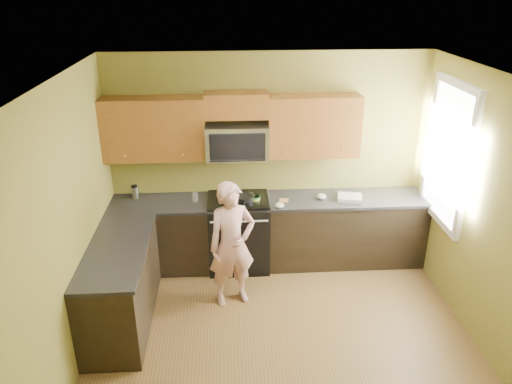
{
  "coord_description": "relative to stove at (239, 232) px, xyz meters",
  "views": [
    {
      "loc": [
        -0.54,
        -3.88,
        3.47
      ],
      "look_at": [
        -0.2,
        1.3,
        1.2
      ],
      "focal_mm": 34.25,
      "sensor_mm": 36.0,
      "label": 1
    }
  ],
  "objects": [
    {
      "name": "napkin_b",
      "position": [
        1.05,
        -0.01,
        0.48
      ],
      "size": [
        0.15,
        0.16,
        0.07
      ],
      "primitive_type": "ellipsoid",
      "rotation": [
        0.0,
        0.0,
        0.23
      ],
      "color": "silver",
      "rests_on": "countertop_back"
    },
    {
      "name": "countertop_back",
      "position": [
        0.4,
        0.01,
        0.43
      ],
      "size": [
        4.0,
        0.62,
        0.04
      ],
      "primitive_type": "cube",
      "color": "black",
      "rests_on": "cabinet_back_run"
    },
    {
      "name": "dish_towel",
      "position": [
        1.41,
        -0.05,
        0.47
      ],
      "size": [
        0.34,
        0.3,
        0.05
      ],
      "primitive_type": "cube",
      "rotation": [
        0.0,
        0.0,
        -0.22
      ],
      "color": "silver",
      "rests_on": "countertop_back"
    },
    {
      "name": "woman",
      "position": [
        -0.1,
        -0.78,
        0.27
      ],
      "size": [
        0.62,
        0.5,
        1.48
      ],
      "primitive_type": "imported",
      "rotation": [
        0.0,
        0.0,
        0.31
      ],
      "color": "#CE6B67",
      "rests_on": "floor"
    },
    {
      "name": "wall_left",
      "position": [
        -1.6,
        -1.68,
        0.88
      ],
      "size": [
        0.0,
        4.0,
        4.0
      ],
      "primitive_type": "plane",
      "rotation": [
        1.57,
        0.0,
        1.57
      ],
      "color": "olive",
      "rests_on": "ground"
    },
    {
      "name": "ceiling",
      "position": [
        0.4,
        -1.68,
        2.23
      ],
      "size": [
        4.0,
        4.0,
        0.0
      ],
      "primitive_type": "plane",
      "rotation": [
        3.14,
        0.0,
        0.0
      ],
      "color": "white",
      "rests_on": "ground"
    },
    {
      "name": "frying_pan",
      "position": [
        0.09,
        -0.03,
        0.47
      ],
      "size": [
        0.28,
        0.45,
        0.06
      ],
      "primitive_type": null,
      "rotation": [
        0.0,
        0.0,
        -0.09
      ],
      "color": "black",
      "rests_on": "stove"
    },
    {
      "name": "toast_slice",
      "position": [
        0.57,
        -0.04,
        0.45
      ],
      "size": [
        0.13,
        0.13,
        0.01
      ],
      "primitive_type": "cube",
      "rotation": [
        0.0,
        0.0,
        -0.21
      ],
      "color": "#B27F47",
      "rests_on": "countertop_back"
    },
    {
      "name": "wall_back",
      "position": [
        0.4,
        0.32,
        0.88
      ],
      "size": [
        4.0,
        0.0,
        4.0
      ],
      "primitive_type": "plane",
      "rotation": [
        1.57,
        0.0,
        0.0
      ],
      "color": "olive",
      "rests_on": "ground"
    },
    {
      "name": "upper_cab_right",
      "position": [
        0.94,
        0.16,
        0.97
      ],
      "size": [
        1.12,
        0.33,
        0.75
      ],
      "primitive_type": null,
      "color": "brown",
      "rests_on": "wall_back"
    },
    {
      "name": "cabinet_left_run",
      "position": [
        -1.3,
        -1.08,
        -0.03
      ],
      "size": [
        0.6,
        1.6,
        0.88
      ],
      "primitive_type": "cube",
      "color": "black",
      "rests_on": "floor"
    },
    {
      "name": "window",
      "position": [
        2.38,
        -0.48,
        1.17
      ],
      "size": [
        0.06,
        1.06,
        1.66
      ],
      "primitive_type": null,
      "color": "white",
      "rests_on": "wall_right"
    },
    {
      "name": "wall_right",
      "position": [
        2.4,
        -1.68,
        0.88
      ],
      "size": [
        0.0,
        4.0,
        4.0
      ],
      "primitive_type": "plane",
      "rotation": [
        1.57,
        0.0,
        -1.57
      ],
      "color": "olive",
      "rests_on": "ground"
    },
    {
      "name": "floor",
      "position": [
        0.4,
        -1.68,
        -0.47
      ],
      "size": [
        4.0,
        4.0,
        0.0
      ],
      "primitive_type": "plane",
      "color": "brown",
      "rests_on": "ground"
    },
    {
      "name": "glass_b",
      "position": [
        -0.54,
        0.02,
        0.51
      ],
      "size": [
        0.09,
        0.09,
        0.12
      ],
      "primitive_type": "cylinder",
      "rotation": [
        0.0,
        0.0,
        -0.25
      ],
      "color": "silver",
      "rests_on": "countertop_back"
    },
    {
      "name": "upper_cab_over_mw",
      "position": [
        0.0,
        0.16,
        1.62
      ],
      "size": [
        0.76,
        0.33,
        0.3
      ],
      "primitive_type": "cube",
      "color": "brown",
      "rests_on": "wall_back"
    },
    {
      "name": "butter_tub",
      "position": [
        0.21,
        -0.04,
        0.45
      ],
      "size": [
        0.17,
        0.17,
        0.1
      ],
      "primitive_type": null,
      "rotation": [
        0.0,
        0.0,
        -0.28
      ],
      "color": "yellow",
      "rests_on": "countertop_back"
    },
    {
      "name": "travel_mug",
      "position": [
        -1.3,
        0.17,
        0.44
      ],
      "size": [
        0.1,
        0.1,
        0.17
      ],
      "primitive_type": null,
      "rotation": [
        0.0,
        0.0,
        0.23
      ],
      "color": "silver",
      "rests_on": "countertop_back"
    },
    {
      "name": "cabinet_back_run",
      "position": [
        0.4,
        0.02,
        -0.03
      ],
      "size": [
        4.0,
        0.6,
        0.88
      ],
      "primitive_type": "cube",
      "color": "black",
      "rests_on": "floor"
    },
    {
      "name": "napkin_a",
      "position": [
        0.5,
        -0.23,
        0.48
      ],
      "size": [
        0.13,
        0.14,
        0.06
      ],
      "primitive_type": "ellipsoid",
      "rotation": [
        0.0,
        0.0,
        -0.19
      ],
      "color": "silver",
      "rests_on": "countertop_back"
    },
    {
      "name": "upper_cab_left",
      "position": [
        -0.99,
        0.16,
        0.97
      ],
      "size": [
        1.22,
        0.33,
        0.75
      ],
      "primitive_type": null,
      "color": "brown",
      "rests_on": "wall_back"
    },
    {
      "name": "countertop_left",
      "position": [
        -1.29,
        -1.08,
        0.43
      ],
      "size": [
        0.62,
        1.6,
        0.04
      ],
      "primitive_type": "cube",
      "color": "black",
      "rests_on": "cabinet_left_run"
    },
    {
      "name": "microwave",
      "position": [
        0.0,
        0.12,
        0.97
      ],
      "size": [
        0.76,
        0.4,
        0.42
      ],
      "primitive_type": null,
      "color": "silver",
      "rests_on": "wall_back"
    },
    {
      "name": "stove",
      "position": [
        0.0,
        0.0,
        0.0
      ],
      "size": [
        0.76,
        0.65,
        0.95
      ],
      "primitive_type": null,
      "color": "black",
      "rests_on": "floor"
    }
  ]
}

